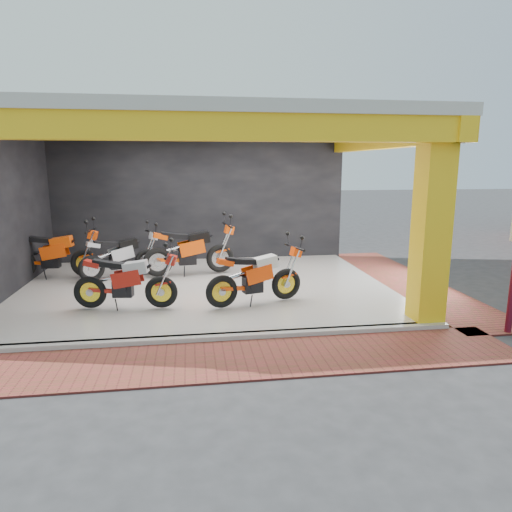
{
  "coord_description": "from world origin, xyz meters",
  "views": [
    {
      "loc": [
        -0.3,
        -7.9,
        2.77
      ],
      "look_at": [
        1.04,
        1.25,
        0.9
      ],
      "focal_mm": 32.0,
      "sensor_mm": 36.0,
      "label": 1
    }
  ],
  "objects": [
    {
      "name": "ground",
      "position": [
        0.0,
        0.0,
        0.0
      ],
      "size": [
        80.0,
        80.0,
        0.0
      ],
      "primitive_type": "plane",
      "color": "#2D2D30",
      "rests_on": "ground"
    },
    {
      "name": "header_beam_front",
      "position": [
        0.0,
        -1.0,
        3.3
      ],
      "size": [
        8.4,
        0.3,
        0.4
      ],
      "primitive_type": "cube",
      "color": "yellow",
      "rests_on": "corner_column"
    },
    {
      "name": "moto_row_c",
      "position": [
        -2.8,
        3.16,
        0.78
      ],
      "size": [
        2.29,
        0.97,
        1.37
      ],
      "primitive_type": null,
      "rotation": [
        0.0,
        0.0,
        -0.07
      ],
      "color": "#FF490A",
      "rests_on": "showroom_floor"
    },
    {
      "name": "header_beam_right",
      "position": [
        4.0,
        2.0,
        3.3
      ],
      "size": [
        0.3,
        6.4,
        0.4
      ],
      "primitive_type": "cube",
      "color": "yellow",
      "rests_on": "corner_column"
    },
    {
      "name": "moto_row_b",
      "position": [
        0.42,
        3.17,
        0.82
      ],
      "size": [
        2.46,
        1.24,
        1.44
      ],
      "primitive_type": null,
      "rotation": [
        0.0,
        0.0,
        0.16
      ],
      "color": "#DE4609",
      "rests_on": "showroom_floor"
    },
    {
      "name": "showroom_ceiling",
      "position": [
        0.0,
        2.0,
        3.6
      ],
      "size": [
        8.4,
        6.4,
        0.2
      ],
      "primitive_type": "cube",
      "color": "beige",
      "rests_on": "corner_column"
    },
    {
      "name": "corner_column",
      "position": [
        3.75,
        -0.75,
        1.75
      ],
      "size": [
        0.5,
        0.5,
        3.5
      ],
      "primitive_type": "cube",
      "color": "yellow",
      "rests_on": "ground"
    },
    {
      "name": "paver_right",
      "position": [
        4.8,
        2.0,
        0.01
      ],
      "size": [
        1.4,
        7.0,
        0.03
      ],
      "primitive_type": "cube",
      "color": "maroon",
      "rests_on": "ground"
    },
    {
      "name": "floor_kerb",
      "position": [
        0.0,
        -1.02,
        0.05
      ],
      "size": [
        8.0,
        0.2,
        0.1
      ],
      "primitive_type": "cube",
      "color": "silver",
      "rests_on": "ground"
    },
    {
      "name": "moto_hero",
      "position": [
        1.56,
        0.67,
        0.74
      ],
      "size": [
        2.22,
        1.31,
        1.28
      ],
      "primitive_type": null,
      "rotation": [
        0.0,
        0.0,
        0.28
      ],
      "color": "#FF440A",
      "rests_on": "showroom_floor"
    },
    {
      "name": "back_wall",
      "position": [
        0.0,
        5.1,
        1.75
      ],
      "size": [
        8.2,
        0.2,
        3.5
      ],
      "primitive_type": "cube",
      "color": "black",
      "rests_on": "ground"
    },
    {
      "name": "moto_row_d",
      "position": [
        -1.37,
        3.28,
        0.72
      ],
      "size": [
        2.17,
        1.59,
        1.25
      ],
      "primitive_type": null,
      "rotation": [
        0.0,
        0.0,
        0.46
      ],
      "color": "#AAABB1",
      "rests_on": "showroom_floor"
    },
    {
      "name": "showroom_floor",
      "position": [
        0.0,
        2.0,
        0.05
      ],
      "size": [
        8.0,
        6.0,
        0.1
      ],
      "primitive_type": "cube",
      "color": "silver",
      "rests_on": "ground"
    },
    {
      "name": "paver_front",
      "position": [
        0.0,
        -1.8,
        0.01
      ],
      "size": [
        9.0,
        1.4,
        0.03
      ],
      "primitive_type": "cube",
      "color": "maroon",
      "rests_on": "ground"
    },
    {
      "name": "left_wall",
      "position": [
        -4.1,
        2.0,
        1.75
      ],
      "size": [
        0.2,
        6.2,
        3.5
      ],
      "primitive_type": "cube",
      "color": "black",
      "rests_on": "ground"
    },
    {
      "name": "moto_row_a",
      "position": [
        -0.86,
        0.46,
        0.72
      ],
      "size": [
        2.13,
        1.03,
        1.25
      ],
      "primitive_type": null,
      "rotation": [
        0.0,
        0.0,
        -0.14
      ],
      "color": "#AD1C12",
      "rests_on": "showroom_floor"
    }
  ]
}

